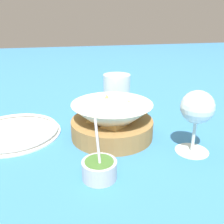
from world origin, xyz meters
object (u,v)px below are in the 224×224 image
Objects in this scene: sauce_cup at (99,168)px; wine_glass at (197,110)px; beer_mug at (117,93)px; side_plate at (14,132)px; food_basket at (112,122)px.

sauce_cup is 0.87× the size of wine_glass.
wine_glass reaches higher than sauce_cup.
beer_mug is 0.55× the size of side_plate.
sauce_cup is 0.96× the size of beer_mug.
food_basket is 0.20m from beer_mug.
beer_mug is at bearing -17.71° from food_basket.
wine_glass is (0.05, -0.22, 0.08)m from sauce_cup.
beer_mug is (0.31, 0.09, -0.05)m from wine_glass.
wine_glass reaches higher than food_basket.
beer_mug is at bearing -67.11° from side_plate.
sauce_cup is 0.38m from beer_mug.
wine_glass is at bearing -77.84° from sauce_cup.
beer_mug is at bearing 16.87° from wine_glass.
wine_glass is 0.44m from side_plate.
beer_mug reaches higher than food_basket.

